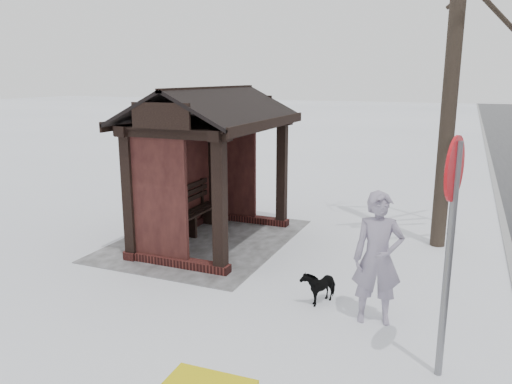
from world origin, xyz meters
TOP-DOWN VIEW (x-y plane):
  - ground at (0.00, 0.00)m, footprint 120.00×120.00m
  - trampled_patch at (0.00, -0.20)m, footprint 4.20×3.20m
  - bus_shelter at (0.00, -0.16)m, footprint 3.60×2.40m
  - pedestrian at (2.18, 3.60)m, footprint 0.58×0.75m
  - dog at (1.88, 2.73)m, footprint 0.66×0.49m
  - road_sign at (3.17, 4.47)m, footprint 0.68×0.18m

SIDE VIEW (x-z plane):
  - ground at x=0.00m, z-range 0.00..0.00m
  - trampled_patch at x=0.00m, z-range 0.00..0.02m
  - dog at x=1.88m, z-range 0.00..0.51m
  - pedestrian at x=2.18m, z-range 0.00..1.82m
  - road_sign at x=3.17m, z-range 0.56..3.26m
  - bus_shelter at x=0.00m, z-range 0.62..3.71m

